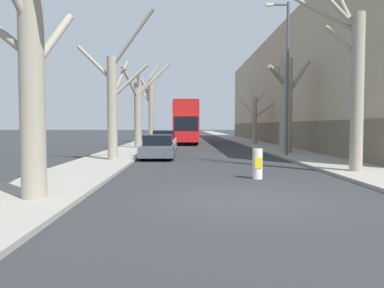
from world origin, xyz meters
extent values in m
plane|color=#2B2D30|center=(0.00, 0.00, 0.00)|extent=(300.00, 300.00, 0.00)
cube|color=gray|center=(-5.57, 50.00, 0.06)|extent=(3.03, 120.00, 0.12)
cube|color=gray|center=(5.57, 50.00, 0.06)|extent=(3.03, 120.00, 0.12)
cube|color=tan|center=(12.09, 29.77, 5.43)|extent=(10.00, 48.70, 10.87)
cube|color=#6B5E4C|center=(7.07, 29.77, 1.09)|extent=(0.12, 47.73, 2.17)
cylinder|color=gray|center=(-5.16, -0.28, 2.76)|extent=(0.60, 0.60, 5.53)
cylinder|color=gray|center=(-4.94, 0.56, 4.08)|extent=(0.67, 1.86, 1.87)
cylinder|color=gray|center=(-5.20, 9.93, 2.69)|extent=(0.51, 0.51, 5.39)
cylinder|color=gray|center=(-4.11, 9.60, 6.23)|extent=(2.36, 0.88, 2.85)
cylinder|color=gray|center=(-6.13, 10.25, 5.11)|extent=(2.03, 0.84, 1.93)
cylinder|color=gray|center=(-4.31, 10.03, 4.16)|extent=(1.92, 0.40, 1.84)
cylinder|color=gray|center=(-4.90, 10.55, 4.29)|extent=(0.82, 1.44, 2.16)
cylinder|color=gray|center=(-5.21, 20.57, 2.62)|extent=(0.58, 0.58, 5.24)
cylinder|color=gray|center=(-5.12, 20.20, 5.26)|extent=(0.41, 0.98, 1.71)
cylinder|color=gray|center=(-5.69, 19.64, 5.18)|extent=(1.21, 2.09, 2.41)
cylinder|color=gray|center=(-3.96, 21.00, 5.59)|extent=(2.70, 1.09, 2.78)
cylinder|color=gray|center=(-4.74, 20.71, 4.95)|extent=(1.16, 0.53, 1.69)
cylinder|color=gray|center=(-4.43, 21.03, 5.50)|extent=(1.81, 1.17, 2.69)
cylinder|color=gray|center=(-5.09, 31.07, 3.09)|extent=(0.55, 0.55, 6.17)
cylinder|color=gray|center=(-5.71, 31.32, 5.04)|extent=(1.47, 0.74, 1.89)
cylinder|color=gray|center=(-5.65, 31.38, 5.60)|extent=(1.37, 0.87, 2.64)
cylinder|color=gray|center=(-5.65, 31.35, 6.01)|extent=(1.36, 0.80, 2.01)
cylinder|color=gray|center=(-4.38, 31.23, 6.89)|extent=(1.61, 0.54, 2.83)
cylinder|color=gray|center=(5.14, 4.87, 3.08)|extent=(0.48, 0.48, 6.16)
cylinder|color=gray|center=(4.68, 5.32, 5.20)|extent=(1.12, 1.10, 1.44)
cylinder|color=gray|center=(4.24, 6.06, 6.44)|extent=(1.99, 2.55, 2.21)
cylinder|color=gray|center=(4.37, 5.31, 6.58)|extent=(1.73, 1.08, 2.26)
cylinder|color=gray|center=(4.71, 5.46, 6.74)|extent=(1.09, 1.39, 3.01)
cylinder|color=gray|center=(5.16, 15.00, 3.11)|extent=(0.81, 0.81, 6.22)
cylinder|color=gray|center=(4.94, 15.40, 4.92)|extent=(0.81, 1.17, 1.86)
cylinder|color=gray|center=(4.48, 14.44, 5.00)|extent=(1.66, 1.42, 1.36)
cylinder|color=gray|center=(5.87, 14.96, 4.90)|extent=(1.68, 0.37, 2.45)
cylinder|color=gray|center=(5.20, 26.12, 2.29)|extent=(0.43, 0.43, 4.57)
cylinder|color=gray|center=(5.16, 27.21, 5.10)|extent=(0.22, 2.29, 2.30)
cylinder|color=gray|center=(6.11, 26.23, 3.32)|extent=(1.93, 0.38, 1.44)
cylinder|color=gray|center=(5.74, 26.50, 4.52)|extent=(1.27, 0.96, 1.71)
cylinder|color=gray|center=(4.61, 27.15, 3.70)|extent=(1.34, 2.21, 1.72)
cube|color=red|center=(-1.35, 30.10, 1.57)|extent=(2.44, 11.56, 2.44)
cube|color=red|center=(-1.35, 30.10, 3.47)|extent=(2.39, 11.32, 1.36)
cube|color=#B11515|center=(-1.35, 30.10, 4.21)|extent=(2.39, 11.32, 0.12)
cube|color=black|center=(-1.35, 30.10, 2.03)|extent=(2.47, 10.17, 1.27)
cube|color=black|center=(-1.35, 30.10, 3.54)|extent=(2.47, 10.17, 1.04)
cube|color=black|center=(-1.35, 24.34, 2.03)|extent=(2.20, 0.06, 1.33)
cylinder|color=black|center=(-2.40, 26.63, 0.48)|extent=(0.30, 0.97, 0.97)
cylinder|color=black|center=(-0.30, 26.63, 0.48)|extent=(0.30, 0.97, 0.97)
cylinder|color=black|center=(-2.40, 33.34, 0.48)|extent=(0.30, 0.97, 0.97)
cylinder|color=black|center=(-0.30, 33.34, 0.48)|extent=(0.30, 0.97, 0.97)
cube|color=#4C5156|center=(-2.99, 11.84, 0.47)|extent=(1.83, 4.22, 0.58)
cube|color=black|center=(-2.99, 12.09, 1.05)|extent=(1.61, 2.20, 0.58)
cylinder|color=black|center=(-3.79, 10.57, 0.31)|extent=(0.20, 0.62, 0.62)
cylinder|color=black|center=(-2.19, 10.57, 0.31)|extent=(0.20, 0.62, 0.62)
cylinder|color=black|center=(-3.79, 13.10, 0.31)|extent=(0.20, 0.62, 0.62)
cylinder|color=black|center=(-2.19, 13.10, 0.31)|extent=(0.20, 0.62, 0.62)
cube|color=#9EA3AD|center=(-2.99, 18.23, 0.53)|extent=(1.74, 4.59, 0.69)
cube|color=black|center=(-2.99, 18.50, 1.19)|extent=(1.53, 2.39, 0.64)
cylinder|color=black|center=(-3.75, 16.85, 0.32)|extent=(0.20, 0.64, 0.64)
cylinder|color=black|center=(-2.23, 16.85, 0.32)|extent=(0.20, 0.64, 0.64)
cylinder|color=black|center=(-3.75, 19.60, 0.32)|extent=(0.20, 0.64, 0.64)
cylinder|color=black|center=(-2.23, 19.60, 0.32)|extent=(0.20, 0.64, 0.64)
cylinder|color=#4C4F54|center=(4.51, 12.41, 4.50)|extent=(0.16, 0.16, 8.99)
cylinder|color=#4C4F54|center=(3.96, 12.41, 8.84)|extent=(1.10, 0.11, 0.11)
cube|color=beige|center=(3.41, 12.41, 8.84)|extent=(0.44, 0.20, 0.16)
cylinder|color=white|center=(1.08, 3.63, 0.53)|extent=(0.35, 0.35, 1.06)
cube|color=yellow|center=(1.08, 3.45, 0.58)|extent=(0.24, 0.01, 0.38)
camera|label=1|loc=(-1.49, -9.40, 1.88)|focal=35.00mm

